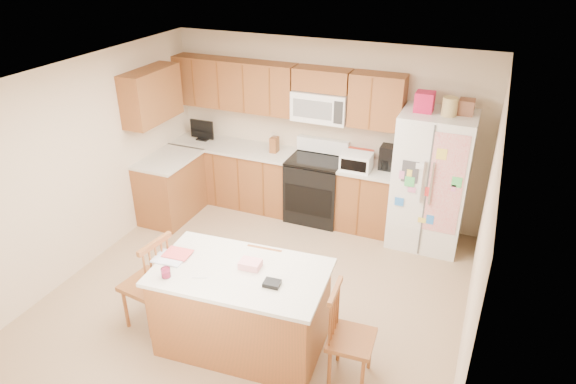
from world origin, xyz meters
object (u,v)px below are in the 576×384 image
at_px(refrigerator, 431,179).
at_px(island, 242,308).
at_px(windsor_chair_back, 270,279).
at_px(stove, 316,188).
at_px(windsor_chair_right, 349,338).
at_px(windsor_chair_left, 149,284).

bearing_deg(refrigerator, island, -117.11).
distance_m(refrigerator, windsor_chair_back, 2.53).
relative_size(stove, island, 0.65).
relative_size(stove, windsor_chair_back, 1.25).
height_order(stove, windsor_chair_right, stove).
bearing_deg(windsor_chair_right, windsor_chair_left, -178.18).
bearing_deg(island, windsor_chair_back, 85.67).
height_order(stove, refrigerator, refrigerator).
relative_size(refrigerator, windsor_chair_right, 2.07).
xyz_separation_m(stove, windsor_chair_back, (0.25, -2.16, -0.05)).
bearing_deg(island, refrigerator, 62.89).
relative_size(windsor_chair_back, windsor_chair_right, 0.91).
bearing_deg(stove, windsor_chair_back, -83.44).
xyz_separation_m(windsor_chair_left, windsor_chair_right, (2.12, 0.07, -0.04)).
height_order(island, windsor_chair_right, island).
bearing_deg(island, windsor_chair_left, -175.31).
relative_size(island, windsor_chair_left, 1.62).
relative_size(refrigerator, island, 1.17).
bearing_deg(windsor_chair_left, windsor_chair_back, 31.39).
relative_size(refrigerator, windsor_chair_back, 2.26).
distance_m(island, windsor_chair_right, 1.09).
bearing_deg(island, windsor_chair_right, -0.89).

